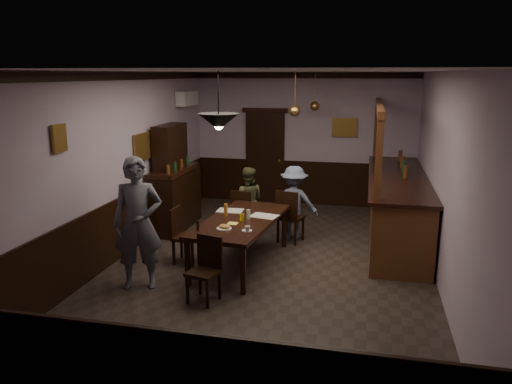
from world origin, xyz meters
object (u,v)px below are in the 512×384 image
(dining_table, at_px, (241,223))
(chair_far_left, at_px, (243,212))
(person_standing, at_px, (138,223))
(coffee_cup, at_px, (247,229))
(chair_near, at_px, (206,266))
(bar_counter, at_px, (396,204))
(chair_far_right, at_px, (289,214))
(person_seated_right, at_px, (294,203))
(person_seated_left, at_px, (247,200))
(pendant_iron, at_px, (219,122))
(pendant_brass_far, at_px, (315,106))
(sideboard, at_px, (174,187))
(chair_side, at_px, (182,233))
(pendant_brass_mid, at_px, (295,111))
(soda_can, at_px, (242,217))

(dining_table, bearing_deg, chair_far_left, 103.11)
(person_standing, bearing_deg, coffee_cup, 1.85)
(chair_near, relative_size, bar_counter, 0.20)
(chair_far_right, relative_size, person_seated_right, 0.72)
(person_seated_left, bearing_deg, pendant_iron, 87.78)
(person_standing, xyz_separation_m, coffee_cup, (1.44, 0.53, -0.14))
(pendant_brass_far, bearing_deg, coffee_cup, -97.13)
(sideboard, relative_size, bar_counter, 0.46)
(dining_table, bearing_deg, chair_side, -173.68)
(person_seated_right, relative_size, pendant_brass_mid, 1.66)
(chair_far_left, bearing_deg, bar_counter, -161.49)
(person_seated_right, height_order, pendant_brass_mid, pendant_brass_mid)
(chair_far_left, relative_size, chair_near, 1.03)
(coffee_cup, distance_m, pendant_brass_far, 4.24)
(dining_table, relative_size, pendant_brass_far, 2.83)
(dining_table, distance_m, coffee_cup, 0.66)
(coffee_cup, bearing_deg, chair_far_left, 112.59)
(coffee_cup, bearing_deg, chair_far_right, 86.40)
(chair_far_right, height_order, coffee_cup, chair_far_right)
(chair_far_right, relative_size, person_standing, 0.52)
(soda_can, bearing_deg, bar_counter, 41.27)
(chair_far_left, bearing_deg, pendant_brass_far, -113.07)
(chair_far_left, height_order, chair_side, chair_side)
(dining_table, distance_m, chair_near, 1.34)
(person_standing, relative_size, bar_counter, 0.43)
(chair_far_left, xyz_separation_m, chair_near, (0.17, -2.64, -0.02))
(pendant_brass_mid, bearing_deg, person_seated_left, -162.83)
(person_seated_right, distance_m, sideboard, 2.38)
(chair_far_right, distance_m, person_seated_left, 0.94)
(chair_far_right, relative_size, soda_can, 8.05)
(chair_near, height_order, coffee_cup, chair_near)
(dining_table, relative_size, chair_side, 2.54)
(chair_far_right, bearing_deg, person_seated_left, -7.56)
(chair_far_left, xyz_separation_m, sideboard, (-1.46, 0.30, 0.32))
(coffee_cup, bearing_deg, chair_side, 163.66)
(dining_table, bearing_deg, sideboard, 137.41)
(dining_table, relative_size, pendant_brass_mid, 2.83)
(sideboard, bearing_deg, pendant_iron, -55.25)
(dining_table, bearing_deg, soda_can, -67.44)
(chair_far_right, relative_size, sideboard, 0.48)
(chair_near, distance_m, coffee_cup, 0.88)
(soda_can, bearing_deg, person_seated_left, 100.78)
(chair_side, xyz_separation_m, person_seated_right, (1.56, 1.60, 0.18))
(sideboard, bearing_deg, person_seated_right, -3.07)
(chair_side, relative_size, pendant_iron, 1.17)
(pendant_iron, bearing_deg, coffee_cup, 29.39)
(dining_table, height_order, sideboard, sideboard)
(person_seated_right, bearing_deg, person_seated_left, -8.34)
(person_seated_right, bearing_deg, pendant_brass_far, -96.26)
(person_standing, bearing_deg, person_seated_left, 53.38)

